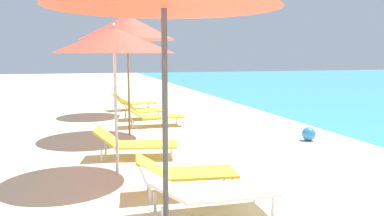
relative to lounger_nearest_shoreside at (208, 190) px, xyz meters
name	(u,v)px	position (x,y,z in m)	size (l,w,h in m)	color
lounger_nearest_shoreside	(208,190)	(0.00, 0.00, 0.00)	(1.65, 0.69, 0.58)	white
umbrella_second	(114,40)	(-0.90, 1.99, 1.84)	(1.89, 1.89, 2.43)	silver
lounger_second_shoreside	(135,142)	(-0.47, 2.98, -0.03)	(1.64, 0.94, 0.58)	yellow
lounger_second_inland	(185,171)	(-0.07, 0.79, 0.01)	(1.46, 0.75, 0.56)	yellow
umbrella_third	(127,27)	(-0.31, 5.11, 2.26)	(2.25, 2.25, 2.93)	olive
lounger_third_shoreside	(154,115)	(0.49, 6.15, -0.03)	(1.58, 0.66, 0.56)	yellow
umbrella_farthest	(115,44)	(-0.30, 8.51, 1.96)	(1.96, 1.96, 2.58)	#4C4C51
lounger_farthest_shoreside	(133,102)	(0.40, 9.61, -0.05)	(1.66, 0.98, 0.60)	yellow
lounger_farthest_inland	(144,109)	(0.42, 7.45, -0.03)	(1.34, 0.86, 0.61)	yellow
beach_ball	(309,134)	(3.54, 3.35, -0.16)	(0.32, 0.32, 0.32)	#338CD8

